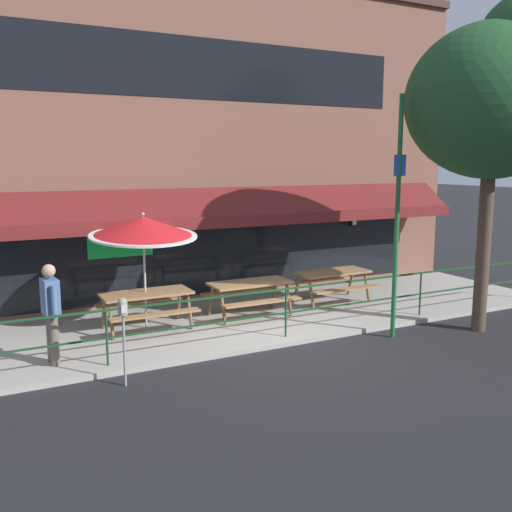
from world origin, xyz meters
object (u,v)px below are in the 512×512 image
picnic_table_right (332,278)px  street_sign_pole (397,217)px  patio_umbrella_left (143,227)px  picnic_table_centre (250,289)px  pedestrian_walking (51,309)px  parking_meter_near (123,315)px  picnic_table_left (147,300)px  street_tree_curbside (500,91)px

picnic_table_right → street_sign_pole: size_ratio=0.38×
picnic_table_right → street_sign_pole: street_sign_pole is taller
patio_umbrella_left → street_sign_pole: bearing=-31.0°
picnic_table_centre → picnic_table_right: (2.32, 0.19, 0.00)m
picnic_table_right → street_sign_pole: 3.15m
pedestrian_walking → parking_meter_near: 1.55m
picnic_table_left → picnic_table_centre: bearing=-1.8°
parking_meter_near → picnic_table_right: bearing=24.6°
street_sign_pole → street_tree_curbside: 3.17m
patio_umbrella_left → picnic_table_right: bearing=0.6°
parking_meter_near → street_sign_pole: (5.39, 0.02, 1.27)m
pedestrian_walking → patio_umbrella_left: bearing=33.4°
picnic_table_right → pedestrian_walking: 6.77m
picnic_table_left → picnic_table_right: same height
picnic_table_right → parking_meter_near: 6.34m
picnic_table_centre → street_sign_pole: 3.56m
patio_umbrella_left → parking_meter_near: patio_umbrella_left is taller
picnic_table_left → street_sign_pole: bearing=-30.3°
picnic_table_left → parking_meter_near: parking_meter_near is taller
picnic_table_left → patio_umbrella_left: bearing=90.0°
picnic_table_centre → street_tree_curbside: bearing=-36.5°
patio_umbrella_left → parking_meter_near: (-1.11, -2.59, -1.03)m
street_tree_curbside → picnic_table_left: bearing=154.4°
picnic_table_right → picnic_table_centre: bearing=-175.4°
patio_umbrella_left → street_tree_curbside: (6.29, -3.09, 2.64)m
parking_meter_near → street_tree_curbside: bearing=-3.8°
street_tree_curbside → picnic_table_centre: bearing=143.5°
picnic_table_right → pedestrian_walking: bearing=-168.4°
picnic_table_centre → parking_meter_near: parking_meter_near is taller
picnic_table_left → picnic_table_right: bearing=1.4°
street_tree_curbside → pedestrian_walking: bearing=167.9°
street_sign_pole → pedestrian_walking: bearing=168.7°
parking_meter_near → pedestrian_walking: bearing=124.7°
picnic_table_right → picnic_table_left: bearing=-178.6°
picnic_table_right → patio_umbrella_left: size_ratio=0.76×
picnic_table_right → pedestrian_walking: pedestrian_walking is taller
patio_umbrella_left → street_sign_pole: street_sign_pole is taller
pedestrian_walking → parking_meter_near: size_ratio=1.20×
picnic_table_left → patio_umbrella_left: (-0.00, 0.07, 1.47)m
picnic_table_centre → street_sign_pole: size_ratio=0.38×
patio_umbrella_left → parking_meter_near: 3.00m
picnic_table_left → picnic_table_right: 4.63m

